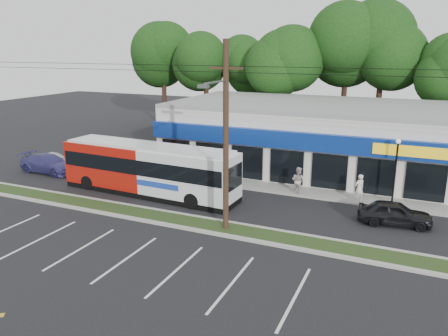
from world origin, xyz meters
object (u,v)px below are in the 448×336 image
metrobus (149,168)px  pedestrian_a (359,188)px  utility_pole (222,132)px  lamp_post (396,164)px  pedestrian_b (298,181)px  car_silver (52,162)px  car_blue (49,164)px  car_dark (395,213)px

metrobus → pedestrian_a: (13.16, 4.00, -0.87)m
utility_pole → lamp_post: utility_pole is taller
pedestrian_b → car_silver: bearing=22.0°
car_silver → pedestrian_b: bearing=-84.0°
utility_pole → pedestrian_b: utility_pole is taller
lamp_post → car_blue: (-25.39, -3.10, -1.95)m
car_dark → pedestrian_a: size_ratio=2.13×
metrobus → utility_pole: bearing=-24.3°
pedestrian_a → pedestrian_b: (-3.99, 0.00, 0.02)m
lamp_post → car_dark: bearing=-84.5°
pedestrian_a → metrobus: bearing=-27.4°
lamp_post → pedestrian_b: bearing=-177.1°
lamp_post → pedestrian_a: 2.67m
lamp_post → pedestrian_b: lamp_post is taller
utility_pole → car_silver: (-17.52, 5.46, -4.77)m
metrobus → car_dark: size_ratio=3.22×
utility_pole → car_dark: utility_pole is taller
car_blue → pedestrian_b: bearing=-79.3°
utility_pole → pedestrian_a: size_ratio=27.00×
utility_pole → car_silver: 18.96m
lamp_post → pedestrian_b: size_ratio=2.25×
utility_pole → car_dark: 10.74m
lamp_post → pedestrian_b: (-5.99, -0.30, -1.73)m
pedestrian_a → pedestrian_b: 3.99m
car_blue → car_dark: bearing=-88.0°
utility_pole → car_dark: (8.48, 4.57, -4.74)m
car_dark → metrobus: bearing=86.8°
car_dark → pedestrian_a: pedestrian_a is taller
car_blue → pedestrian_a: size_ratio=2.70×
car_silver → pedestrian_a: (23.68, 2.12, 0.28)m
lamp_post → car_blue: 25.66m
car_dark → pedestrian_b: 6.99m
utility_pole → pedestrian_b: size_ratio=26.47×
utility_pole → metrobus: bearing=152.9°
metrobus → pedestrian_a: size_ratio=6.88×
utility_pole → car_silver: size_ratio=12.82×
car_silver → car_blue: car_blue is taller
car_dark → utility_pole: bearing=111.4°
car_silver → car_dark: bearing=-92.1°
pedestrian_b → car_dark: bearing=170.5°
lamp_post → metrobus: bearing=-164.2°
car_blue → pedestrian_a: bearing=-80.7°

